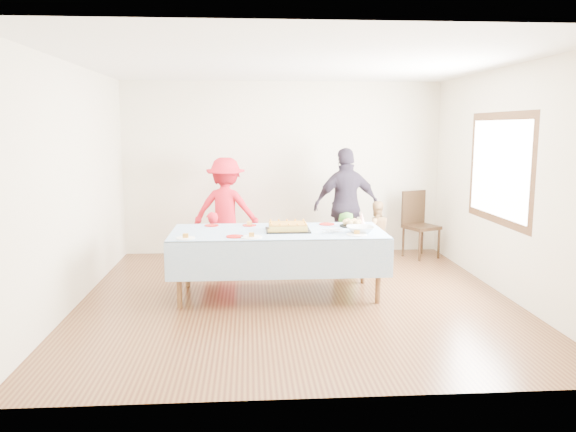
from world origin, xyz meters
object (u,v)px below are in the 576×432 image
object	(u,v)px
party_table	(278,235)
dining_chair	(418,220)
adult_left	(226,210)
birthday_cake	(288,227)

from	to	relation	value
party_table	dining_chair	size ratio (longest dim) A/B	2.45
party_table	adult_left	world-z (taller)	adult_left
birthday_cake	dining_chair	distance (m)	2.87
birthday_cake	adult_left	size ratio (longest dim) A/B	0.33
birthday_cake	adult_left	xyz separation A→B (m)	(-0.80, 1.80, -0.05)
adult_left	dining_chair	bearing A→B (deg)	-167.76
dining_chair	birthday_cake	bearing A→B (deg)	-162.80
party_table	dining_chair	bearing A→B (deg)	39.65
dining_chair	adult_left	size ratio (longest dim) A/B	0.66
party_table	birthday_cake	bearing A→B (deg)	-3.22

